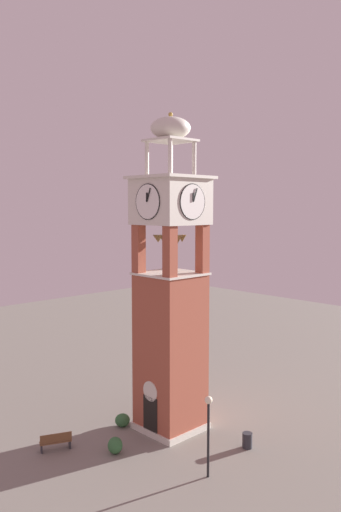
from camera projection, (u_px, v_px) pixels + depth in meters
ground at (170, 428)px, 28.59m from camera, size 80.00×80.00×0.00m
clock_tower at (170, 304)px, 27.90m from camera, size 3.63×3.63×17.50m
park_bench at (56, 441)px, 25.93m from camera, size 1.05×1.64×0.95m
lamp_post at (208, 421)px, 23.18m from camera, size 0.36×0.36×3.86m
trash_bin at (247, 440)px, 26.23m from camera, size 0.52×0.52×0.80m
shrub_near_entry at (115, 445)px, 25.61m from camera, size 0.75×0.75×0.85m
shrub_left_of_tower at (122, 420)px, 28.79m from camera, size 0.84×0.84×0.73m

